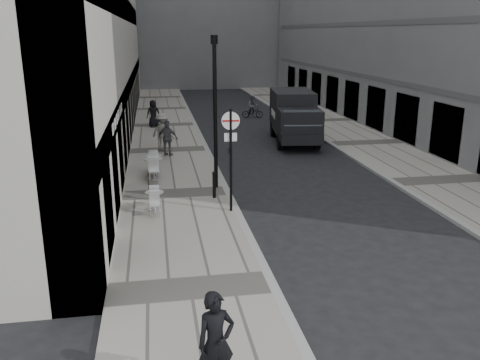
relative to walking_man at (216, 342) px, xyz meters
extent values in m
plane|color=black|center=(1.83, 0.98, -1.03)|extent=(120.00, 120.00, 0.00)
cube|color=gray|center=(-0.17, 18.98, -0.97)|extent=(4.00, 60.00, 0.12)
cube|color=gray|center=(10.83, 18.98, -0.97)|extent=(4.00, 60.00, 0.12)
imported|color=black|center=(0.00, 0.00, 0.00)|extent=(0.75, 0.58, 1.82)
cylinder|color=black|center=(1.63, 9.00, 0.86)|extent=(0.09, 0.09, 3.54)
cylinder|color=white|center=(1.63, 9.00, 2.23)|extent=(0.61, 0.04, 0.61)
cube|color=#B21414|center=(1.63, 8.98, 2.23)|extent=(0.56, 0.02, 0.06)
cube|color=white|center=(1.63, 9.03, 1.67)|extent=(0.43, 0.03, 0.28)
cylinder|color=black|center=(1.46, 11.85, 1.91)|extent=(0.15, 0.15, 5.64)
cylinder|color=black|center=(1.46, 11.85, 4.77)|extent=(0.26, 0.26, 0.33)
cylinder|color=black|center=(1.68, 13.54, -0.43)|extent=(0.13, 0.13, 0.96)
cylinder|color=black|center=(1.23, 10.52, -0.44)|extent=(0.13, 0.13, 0.94)
cylinder|color=black|center=(5.75, 18.47, -0.59)|extent=(0.42, 0.92, 0.89)
cylinder|color=black|center=(7.69, 18.22, -0.59)|extent=(0.42, 0.92, 0.89)
cylinder|color=black|center=(6.23, 22.22, -0.59)|extent=(0.42, 0.92, 0.89)
cylinder|color=black|center=(8.18, 21.97, -0.59)|extent=(0.42, 0.92, 0.89)
cube|color=black|center=(7.09, 21.22, 0.69)|extent=(2.72, 4.26, 2.23)
cube|color=black|center=(6.71, 18.24, 0.36)|extent=(2.46, 2.27, 1.56)
cube|color=#1E2328|center=(6.60, 17.41, 0.80)|extent=(1.98, 0.64, 0.82)
imported|color=black|center=(6.30, 29.17, -0.63)|extent=(1.59, 0.75, 0.80)
imported|color=slate|center=(6.30, 29.17, -0.14)|extent=(0.81, 0.67, 1.51)
imported|color=#55555A|center=(-0.25, 17.57, -0.01)|extent=(1.14, 0.83, 1.79)
imported|color=gray|center=(-0.45, 18.92, 0.06)|extent=(1.45, 1.30, 1.95)
imported|color=black|center=(-0.91, 25.86, -0.03)|extent=(0.94, 0.69, 1.76)
cylinder|color=silver|center=(-0.97, 14.32, -0.90)|extent=(0.46, 0.46, 0.03)
cylinder|color=silver|center=(-0.97, 14.32, -0.51)|extent=(0.06, 0.06, 0.78)
cylinder|color=silver|center=(-0.97, 14.32, -0.12)|extent=(0.73, 0.73, 0.03)
cylinder|color=silver|center=(-0.97, 9.39, -0.90)|extent=(0.40, 0.40, 0.03)
cylinder|color=silver|center=(-0.97, 9.39, -0.57)|extent=(0.05, 0.05, 0.67)
cylinder|color=silver|center=(-0.97, 9.39, -0.23)|extent=(0.63, 0.63, 0.03)
cylinder|color=silver|center=(-0.97, 13.49, -0.89)|extent=(0.50, 0.50, 0.03)
cylinder|color=silver|center=(-0.97, 13.49, -0.48)|extent=(0.07, 0.07, 0.85)
cylinder|color=silver|center=(-0.97, 13.49, -0.05)|extent=(0.80, 0.80, 0.03)
camera|label=1|loc=(-0.85, -7.41, 5.02)|focal=38.00mm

